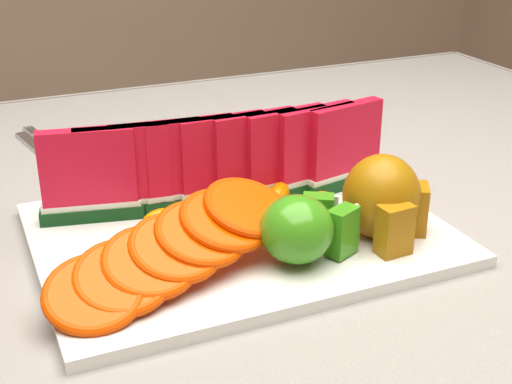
{
  "coord_description": "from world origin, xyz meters",
  "views": [
    {
      "loc": [
        -0.21,
        -0.68,
        1.1
      ],
      "look_at": [
        0.05,
        -0.09,
        0.81
      ],
      "focal_mm": 50.0,
      "sensor_mm": 36.0,
      "label": 1
    }
  ],
  "objects_px": {
    "platter": "(240,234)",
    "pear_cluster": "(384,200)",
    "fork": "(40,149)",
    "apple_cluster": "(303,228)",
    "side_plate": "(258,134)"
  },
  "relations": [
    {
      "from": "pear_cluster",
      "to": "side_plate",
      "type": "distance_m",
      "value": 0.35
    },
    {
      "from": "apple_cluster",
      "to": "pear_cluster",
      "type": "xyz_separation_m",
      "value": [
        0.1,
        0.01,
        0.01
      ]
    },
    {
      "from": "platter",
      "to": "pear_cluster",
      "type": "height_order",
      "value": "pear_cluster"
    },
    {
      "from": "pear_cluster",
      "to": "apple_cluster",
      "type": "bearing_deg",
      "value": -171.88
    },
    {
      "from": "apple_cluster",
      "to": "pear_cluster",
      "type": "bearing_deg",
      "value": 8.12
    },
    {
      "from": "side_plate",
      "to": "fork",
      "type": "xyz_separation_m",
      "value": [
        -0.29,
        0.07,
        -0.0
      ]
    },
    {
      "from": "platter",
      "to": "apple_cluster",
      "type": "bearing_deg",
      "value": -70.69
    },
    {
      "from": "platter",
      "to": "pear_cluster",
      "type": "xyz_separation_m",
      "value": [
        0.12,
        -0.07,
        0.04
      ]
    },
    {
      "from": "pear_cluster",
      "to": "fork",
      "type": "height_order",
      "value": "pear_cluster"
    },
    {
      "from": "platter",
      "to": "fork",
      "type": "distance_m",
      "value": 0.37
    },
    {
      "from": "platter",
      "to": "fork",
      "type": "bearing_deg",
      "value": 113.48
    },
    {
      "from": "apple_cluster",
      "to": "pear_cluster",
      "type": "relative_size",
      "value": 0.96
    },
    {
      "from": "platter",
      "to": "pear_cluster",
      "type": "bearing_deg",
      "value": -28.75
    },
    {
      "from": "side_plate",
      "to": "fork",
      "type": "relative_size",
      "value": 1.13
    },
    {
      "from": "apple_cluster",
      "to": "platter",
      "type": "bearing_deg",
      "value": 109.31
    }
  ]
}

